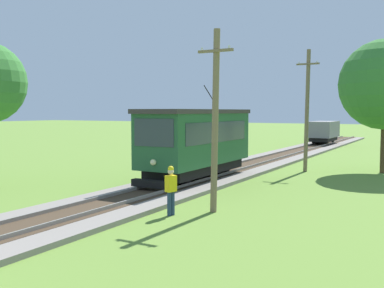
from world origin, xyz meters
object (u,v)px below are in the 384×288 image
(red_tram, at_px, (197,140))
(utility_pole_near_tram, at_px, (215,118))
(freight_car, at_px, (323,131))
(utility_pole_mid, at_px, (307,109))
(track_worker, at_px, (171,188))

(red_tram, xyz_separation_m, utility_pole_near_tram, (3.88, -5.69, 1.26))
(red_tram, height_order, freight_car, red_tram)
(utility_pole_mid, height_order, track_worker, utility_pole_mid)
(freight_car, xyz_separation_m, utility_pole_mid, (3.89, -21.58, 2.29))
(utility_pole_near_tram, distance_m, utility_pole_mid, 12.72)
(freight_car, bearing_deg, utility_pole_near_tram, -83.53)
(utility_pole_mid, distance_m, track_worker, 14.40)
(red_tram, distance_m, track_worker, 7.69)
(freight_car, distance_m, utility_pole_near_tram, 34.56)
(red_tram, relative_size, track_worker, 4.79)
(utility_pole_near_tram, height_order, track_worker, utility_pole_near_tram)
(utility_pole_near_tram, bearing_deg, track_worker, -128.30)
(utility_pole_mid, bearing_deg, utility_pole_near_tram, -90.00)
(red_tram, bearing_deg, utility_pole_mid, 61.03)
(freight_car, relative_size, track_worker, 2.91)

